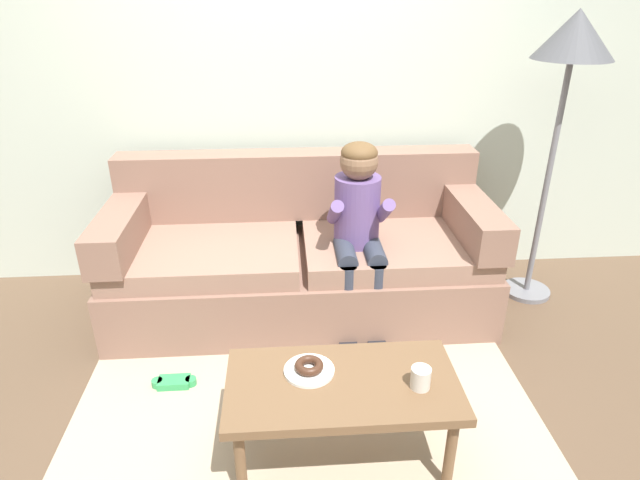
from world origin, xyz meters
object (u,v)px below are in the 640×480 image
at_px(coffee_table, 342,391).
at_px(toy_controller, 174,383).
at_px(donut, 309,366).
at_px(mug, 421,378).
at_px(person_child, 359,221).
at_px(couch, 301,258).
at_px(floor_lamp, 572,55).

distance_m(coffee_table, toy_controller, 1.01).
distance_m(donut, mug, 0.45).
relative_size(person_child, donut, 9.18).
relative_size(couch, toy_controller, 9.94).
bearing_deg(floor_lamp, donut, -141.31).
xyz_separation_m(coffee_table, donut, (-0.13, 0.07, 0.08)).
height_order(coffee_table, mug, mug).
bearing_deg(person_child, floor_lamp, 11.95).
relative_size(coffee_table, toy_controller, 4.18).
xyz_separation_m(person_child, toy_controller, (-1.00, -0.52, -0.65)).
bearing_deg(couch, toy_controller, -133.02).
bearing_deg(person_child, donut, -109.00).
bearing_deg(mug, toy_controller, 153.14).
bearing_deg(toy_controller, person_child, 44.57).
bearing_deg(coffee_table, donut, 152.57).
relative_size(coffee_table, floor_lamp, 0.54).
bearing_deg(person_child, toy_controller, -152.38).
distance_m(coffee_table, mug, 0.32).
distance_m(person_child, mug, 1.11).
bearing_deg(floor_lamp, mug, -128.94).
xyz_separation_m(coffee_table, floor_lamp, (1.38, 1.28, 1.14)).
xyz_separation_m(couch, floor_lamp, (1.50, 0.05, 1.17)).
height_order(couch, mug, couch).
height_order(person_child, mug, person_child).
distance_m(donut, floor_lamp, 2.21).
bearing_deg(floor_lamp, person_child, -168.05).
bearing_deg(toy_controller, donut, -16.17).
height_order(toy_controller, floor_lamp, floor_lamp).
height_order(coffee_table, toy_controller, coffee_table).
xyz_separation_m(mug, toy_controller, (-1.11, 0.56, -0.44)).
xyz_separation_m(couch, mug, (0.43, -1.29, 0.13)).
height_order(mug, floor_lamp, floor_lamp).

